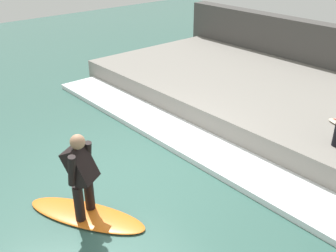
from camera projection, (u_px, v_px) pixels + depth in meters
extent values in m
plane|color=#386056|center=(144.00, 171.00, 7.01)|extent=(28.00, 28.00, 0.00)
cube|color=gray|center=(278.00, 100.00, 9.25)|extent=(4.40, 9.79, 0.51)
cube|color=#474442|center=(335.00, 57.00, 10.43)|extent=(0.50, 10.28, 1.61)
cube|color=white|center=(196.00, 144.00, 7.75)|extent=(1.01, 9.30, 0.11)
ellipsoid|color=orange|center=(86.00, 215.00, 5.88)|extent=(1.42, 1.95, 0.06)
cylinder|color=black|center=(89.00, 192.00, 5.85)|extent=(0.15, 0.15, 0.57)
cylinder|color=black|center=(79.00, 203.00, 5.62)|extent=(0.15, 0.15, 0.57)
cube|color=black|center=(80.00, 165.00, 5.48)|extent=(0.52, 0.54, 0.59)
sphere|color=#A87A5B|center=(78.00, 142.00, 5.32)|extent=(0.21, 0.21, 0.21)
cylinder|color=black|center=(88.00, 156.00, 5.64)|extent=(0.10, 0.20, 0.50)
cylinder|color=black|center=(72.00, 171.00, 5.30)|extent=(0.10, 0.20, 0.50)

